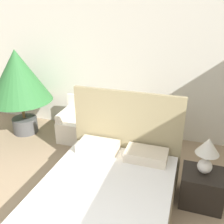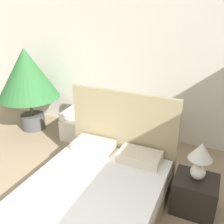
{
  "view_description": "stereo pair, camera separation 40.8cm",
  "coord_description": "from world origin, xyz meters",
  "px_view_note": "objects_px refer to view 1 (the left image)",
  "views": [
    {
      "loc": [
        0.97,
        -0.83,
        2.46
      ],
      "look_at": [
        -0.23,
        2.78,
        0.85
      ],
      "focal_mm": 40.0,
      "sensor_mm": 36.0,
      "label": 1
    },
    {
      "loc": [
        1.35,
        -0.68,
        2.46
      ],
      "look_at": [
        -0.23,
        2.78,
        0.85
      ],
      "focal_mm": 40.0,
      "sensor_mm": 36.0,
      "label": 2
    }
  ],
  "objects_px": {
    "nightstand": "(201,188)",
    "bed": "(105,199)",
    "potted_palm": "(18,78)",
    "table_lamp": "(207,151)",
    "armchair_near_window_left": "(79,126)",
    "side_table": "(101,130)",
    "armchair_near_window_right": "(124,133)"
  },
  "relations": [
    {
      "from": "potted_palm",
      "to": "nightstand",
      "type": "distance_m",
      "value": 3.77
    },
    {
      "from": "bed",
      "to": "side_table",
      "type": "xyz_separation_m",
      "value": [
        -0.73,
        1.77,
        -0.03
      ]
    },
    {
      "from": "armchair_near_window_right",
      "to": "table_lamp",
      "type": "distance_m",
      "value": 1.84
    },
    {
      "from": "armchair_near_window_left",
      "to": "table_lamp",
      "type": "xyz_separation_m",
      "value": [
        2.33,
        -1.1,
        0.52
      ]
    },
    {
      "from": "bed",
      "to": "armchair_near_window_right",
      "type": "height_order",
      "value": "bed"
    },
    {
      "from": "table_lamp",
      "to": "armchair_near_window_right",
      "type": "bearing_deg",
      "value": 141.47
    },
    {
      "from": "armchair_near_window_left",
      "to": "potted_palm",
      "type": "distance_m",
      "value": 1.5
    },
    {
      "from": "bed",
      "to": "armchair_near_window_right",
      "type": "distance_m",
      "value": 1.81
    },
    {
      "from": "side_table",
      "to": "nightstand",
      "type": "bearing_deg",
      "value": -30.78
    },
    {
      "from": "potted_palm",
      "to": "side_table",
      "type": "xyz_separation_m",
      "value": [
        1.66,
        0.1,
        -0.91
      ]
    },
    {
      "from": "table_lamp",
      "to": "side_table",
      "type": "distance_m",
      "value": 2.21
    },
    {
      "from": "armchair_near_window_left",
      "to": "table_lamp",
      "type": "distance_m",
      "value": 2.63
    },
    {
      "from": "side_table",
      "to": "potted_palm",
      "type": "bearing_deg",
      "value": -176.48
    },
    {
      "from": "armchair_near_window_left",
      "to": "nightstand",
      "type": "relative_size",
      "value": 1.53
    },
    {
      "from": "armchair_near_window_left",
      "to": "side_table",
      "type": "height_order",
      "value": "armchair_near_window_left"
    },
    {
      "from": "nightstand",
      "to": "table_lamp",
      "type": "distance_m",
      "value": 0.55
    },
    {
      "from": "nightstand",
      "to": "bed",
      "type": "bearing_deg",
      "value": -149.39
    },
    {
      "from": "potted_palm",
      "to": "side_table",
      "type": "relative_size",
      "value": 3.38
    },
    {
      "from": "armchair_near_window_left",
      "to": "potted_palm",
      "type": "relative_size",
      "value": 0.47
    },
    {
      "from": "armchair_near_window_right",
      "to": "potted_palm",
      "type": "relative_size",
      "value": 0.47
    },
    {
      "from": "potted_palm",
      "to": "table_lamp",
      "type": "distance_m",
      "value": 3.66
    },
    {
      "from": "bed",
      "to": "armchair_near_window_left",
      "type": "xyz_separation_m",
      "value": [
        -1.2,
        1.79,
        -0.03
      ]
    },
    {
      "from": "bed",
      "to": "side_table",
      "type": "distance_m",
      "value": 1.92
    },
    {
      "from": "bed",
      "to": "armchair_near_window_left",
      "type": "distance_m",
      "value": 2.16
    },
    {
      "from": "bed",
      "to": "side_table",
      "type": "bearing_deg",
      "value": 112.35
    },
    {
      "from": "armchair_near_window_right",
      "to": "nightstand",
      "type": "relative_size",
      "value": 1.53
    },
    {
      "from": "bed",
      "to": "armchair_near_window_left",
      "type": "bearing_deg",
      "value": 123.9
    },
    {
      "from": "potted_palm",
      "to": "nightstand",
      "type": "relative_size",
      "value": 3.22
    },
    {
      "from": "armchair_near_window_right",
      "to": "table_lamp",
      "type": "xyz_separation_m",
      "value": [
        1.38,
        -1.1,
        0.52
      ]
    },
    {
      "from": "bed",
      "to": "potted_palm",
      "type": "bearing_deg",
      "value": 145.02
    },
    {
      "from": "bed",
      "to": "armchair_near_window_left",
      "type": "relative_size",
      "value": 2.58
    },
    {
      "from": "potted_palm",
      "to": "side_table",
      "type": "distance_m",
      "value": 1.9
    }
  ]
}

